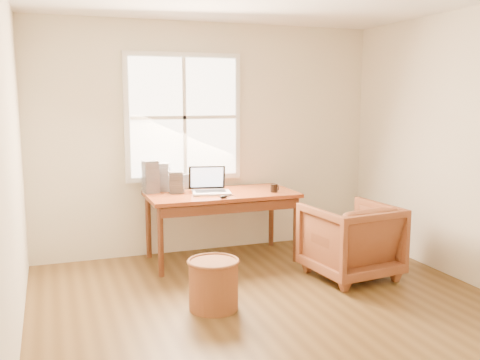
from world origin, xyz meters
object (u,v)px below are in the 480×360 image
Objects in this scene: laptop at (211,181)px; wicker_stool at (214,285)px; armchair at (350,240)px; desk at (221,194)px; coffee_mug at (274,188)px; cd_stack_a at (163,177)px.

wicker_stool is at bearing -94.94° from laptop.
laptop is at bearing 73.78° from wicker_stool.
laptop is (-1.15, 0.93, 0.51)m from armchair.
coffee_mug is (0.55, -0.17, 0.06)m from desk.
desk is 1.46m from armchair.
desk is 0.58m from coffee_mug.
armchair is 1.57m from wicker_stool.
cd_stack_a reaches higher than wicker_stool.
laptop reaches higher than coffee_mug.
wicker_stool is at bearing -124.79° from coffee_mug.
coffee_mug is at bearing -65.10° from armchair.
desk is at bearing -29.28° from cd_stack_a.
armchair is at bearing -50.98° from coffee_mug.
laptop is at bearing 176.20° from coffee_mug.
armchair is 2.63× the size of cd_stack_a.
coffee_mug is (0.67, -0.14, -0.09)m from laptop.
cd_stack_a is (-0.08, 1.62, 0.70)m from wicker_stool.
cd_stack_a reaches higher than coffee_mug.
cd_stack_a is (-1.61, 1.29, 0.53)m from armchair.
coffee_mug is (1.04, 1.13, 0.59)m from wicker_stool.
armchair is 1.02m from coffee_mug.
laptop is 0.58m from cd_stack_a.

